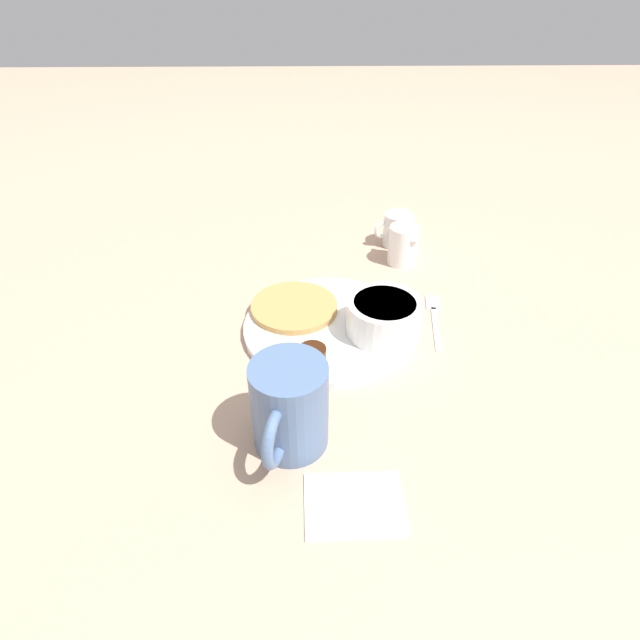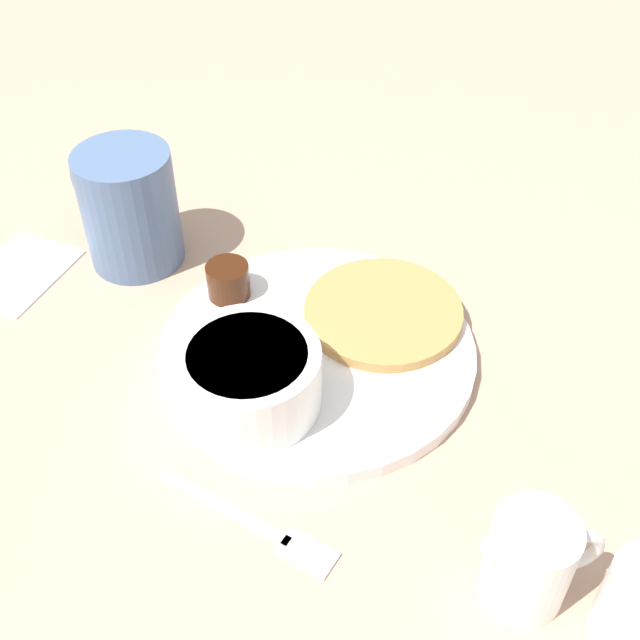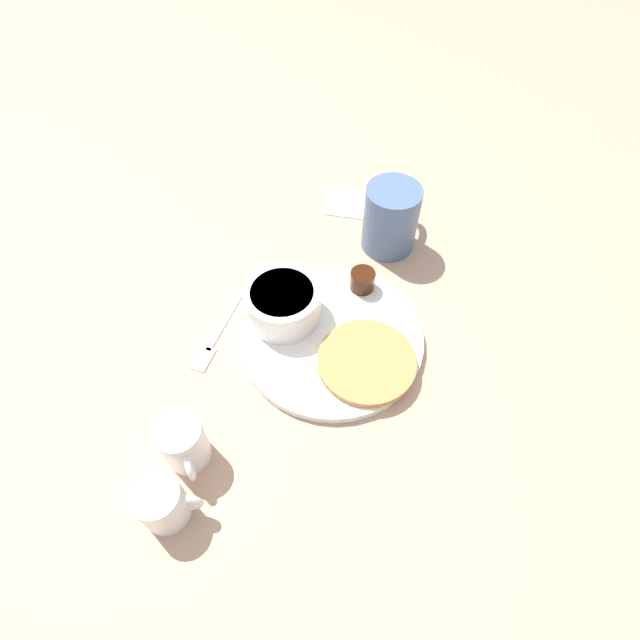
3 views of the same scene
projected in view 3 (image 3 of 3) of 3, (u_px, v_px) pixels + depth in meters
ground_plane at (332, 340)px, 0.65m from camera, size 4.00×4.00×0.00m
plate at (332, 337)px, 0.65m from camera, size 0.24×0.24×0.01m
pancake_stack at (367, 362)px, 0.62m from camera, size 0.12×0.12×0.01m
bowl at (283, 302)px, 0.64m from camera, size 0.10×0.10×0.05m
syrup_cup at (362, 280)px, 0.68m from camera, size 0.03×0.03×0.03m
butter_ramekin at (281, 297)px, 0.66m from camera, size 0.05×0.05×0.04m
coffee_mug at (391, 217)px, 0.72m from camera, size 0.08×0.11×0.10m
creamer_pitcher_near at (184, 443)px, 0.53m from camera, size 0.05×0.07×0.07m
creamer_pitcher_far at (162, 503)px, 0.50m from camera, size 0.07×0.05×0.06m
fork at (214, 340)px, 0.65m from camera, size 0.03×0.13×0.00m
napkin at (356, 203)px, 0.81m from camera, size 0.10×0.07×0.00m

